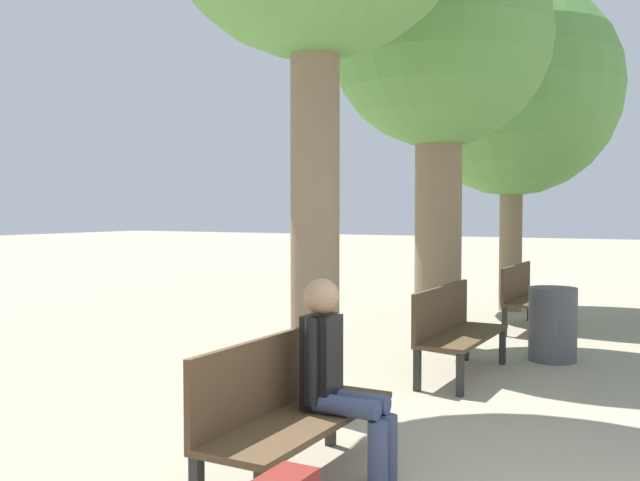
{
  "coord_description": "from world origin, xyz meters",
  "views": [
    {
      "loc": [
        0.4,
        -3.45,
        1.66
      ],
      "look_at": [
        -3.75,
        4.21,
        1.29
      ],
      "focal_mm": 40.0,
      "sensor_mm": 36.0,
      "label": 1
    }
  ],
  "objects": [
    {
      "name": "bench_row_2",
      "position": [
        -1.8,
        6.62,
        0.5
      ],
      "size": [
        0.49,
        1.59,
        0.89
      ],
      "color": "#4C3823",
      "rests_on": "ground_plane"
    },
    {
      "name": "bench_row_1",
      "position": [
        -1.8,
        3.41,
        0.5
      ],
      "size": [
        0.49,
        1.59,
        0.89
      ],
      "color": "#4C3823",
      "rests_on": "ground_plane"
    },
    {
      "name": "bench_row_0",
      "position": [
        -1.8,
        0.19,
        0.5
      ],
      "size": [
        0.49,
        1.59,
        0.89
      ],
      "color": "#4C3823",
      "rests_on": "ground_plane"
    },
    {
      "name": "person_seated",
      "position": [
        -1.56,
        0.38,
        0.66
      ],
      "size": [
        0.58,
        0.33,
        1.24
      ],
      "color": "#384260",
      "rests_on": "ground_plane"
    },
    {
      "name": "tree_row_2",
      "position": [
        -2.42,
        8.35,
        3.61
      ],
      "size": [
        3.48,
        3.48,
        5.37
      ],
      "color": "#7A664C",
      "rests_on": "ground_plane"
    },
    {
      "name": "trash_bin",
      "position": [
        -1.06,
        4.61,
        0.4
      ],
      "size": [
        0.52,
        0.52,
        0.81
      ],
      "color": "#4C4C51",
      "rests_on": "ground_plane"
    },
    {
      "name": "tree_row_1",
      "position": [
        -2.42,
        4.72,
        3.62
      ],
      "size": [
        2.64,
        2.64,
        5.04
      ],
      "color": "#7A664C",
      "rests_on": "ground_plane"
    }
  ]
}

